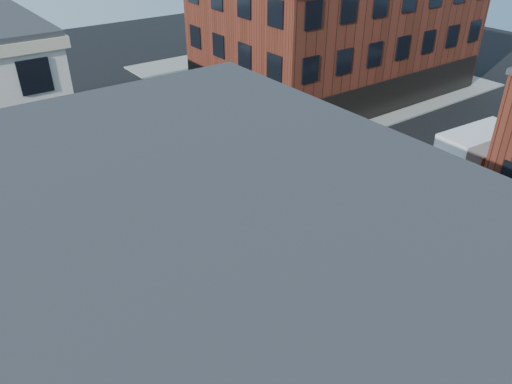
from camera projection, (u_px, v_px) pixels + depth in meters
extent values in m
plane|color=black|center=(271.00, 226.00, 30.50)|extent=(120.00, 120.00, 0.00)
cube|color=gray|center=(305.00, 76.00, 55.70)|extent=(30.00, 30.00, 0.15)
cube|color=#491D12|center=(337.00, 31.00, 48.95)|extent=(25.00, 16.00, 12.00)
cylinder|color=black|center=(269.00, 130.00, 40.79)|extent=(0.18, 0.18, 1.47)
cylinder|color=black|center=(269.00, 122.00, 40.42)|extent=(0.12, 0.12, 1.47)
sphere|color=#163D10|center=(270.00, 102.00, 39.56)|extent=(2.69, 2.69, 2.69)
sphere|color=#163D10|center=(273.00, 108.00, 39.90)|extent=(1.85, 1.85, 1.85)
cylinder|color=black|center=(229.00, 109.00, 44.99)|extent=(0.18, 0.18, 1.33)
cylinder|color=black|center=(228.00, 102.00, 44.65)|extent=(0.12, 0.12, 1.33)
sphere|color=#163D10|center=(228.00, 86.00, 43.87)|extent=(2.43, 2.43, 2.43)
sphere|color=#163D10|center=(231.00, 91.00, 44.18)|extent=(1.67, 1.67, 1.67)
cylinder|color=black|center=(244.00, 308.00, 21.16)|extent=(0.12, 0.12, 4.60)
cylinder|color=black|center=(245.00, 342.00, 22.18)|extent=(0.28, 0.28, 0.30)
cube|color=#053819|center=(254.00, 288.00, 21.00)|extent=(1.10, 0.03, 0.22)
cube|color=#053819|center=(236.00, 282.00, 20.97)|extent=(0.03, 1.10, 0.22)
imported|color=black|center=(249.00, 275.00, 20.59)|extent=(0.22, 0.18, 1.10)
imported|color=black|center=(237.00, 276.00, 20.53)|extent=(0.18, 0.22, 1.10)
cube|color=white|center=(476.00, 152.00, 34.36)|extent=(6.15, 3.04, 3.19)
cube|color=maroon|center=(492.00, 160.00, 33.41)|extent=(2.26, 0.22, 0.72)
cube|color=maroon|center=(460.00, 145.00, 35.32)|extent=(2.26, 0.22, 0.72)
cube|color=silver|center=(435.00, 174.00, 32.89)|extent=(2.25, 2.62, 2.06)
cube|color=black|center=(426.00, 173.00, 32.26)|extent=(0.26, 1.95, 0.92)
cube|color=black|center=(459.00, 178.00, 34.64)|extent=(8.28, 1.68, 0.26)
cylinder|color=black|center=(445.00, 195.00, 32.65)|extent=(1.05, 0.44, 1.03)
cylinder|color=black|center=(420.00, 181.00, 34.23)|extent=(1.05, 0.44, 1.03)
cylinder|color=black|center=(482.00, 180.00, 34.32)|extent=(1.05, 0.44, 1.03)
cylinder|color=black|center=(456.00, 168.00, 35.90)|extent=(1.05, 0.44, 1.03)
cylinder|color=black|center=(504.00, 171.00, 35.43)|extent=(1.05, 0.44, 1.03)
cylinder|color=black|center=(478.00, 160.00, 37.01)|extent=(1.05, 0.44, 1.03)
cube|color=#DE6109|center=(293.00, 282.00, 26.04)|extent=(0.44, 0.44, 0.04)
cone|color=#DE6109|center=(293.00, 277.00, 25.88)|extent=(0.41, 0.41, 0.66)
cylinder|color=white|center=(293.00, 276.00, 25.83)|extent=(0.26, 0.26, 0.08)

